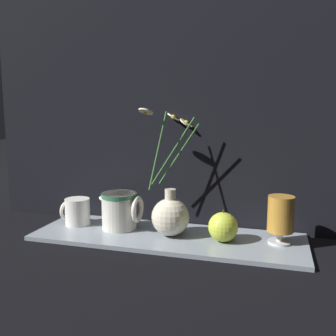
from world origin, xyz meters
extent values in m
plane|color=black|center=(0.00, 0.00, 0.00)|extent=(6.00, 6.00, 0.00)
cube|color=gray|center=(0.00, 0.00, 0.01)|extent=(0.78, 0.25, 0.01)
cube|color=black|center=(0.00, 0.14, 0.55)|extent=(1.28, 0.02, 1.10)
sphere|color=beige|center=(0.01, 0.00, 0.07)|extent=(0.11, 0.11, 0.11)
cylinder|color=beige|center=(0.01, 0.00, 0.13)|extent=(0.03, 0.03, 0.04)
cylinder|color=#336B2D|center=(-0.03, 0.01, 0.26)|extent=(0.03, 0.09, 0.22)
cylinder|color=beige|center=(-0.07, 0.03, 0.36)|extent=(0.05, 0.05, 0.02)
sphere|color=yellow|center=(-0.07, 0.03, 0.36)|extent=(0.02, 0.02, 0.02)
cylinder|color=#336B2D|center=(0.02, 0.06, 0.24)|extent=(0.13, 0.02, 0.18)
cylinder|color=beige|center=(0.03, 0.12, 0.33)|extent=(0.04, 0.05, 0.03)
sphere|color=yellow|center=(0.03, 0.12, 0.33)|extent=(0.02, 0.02, 0.02)
cylinder|color=#336B2D|center=(0.00, 0.06, 0.25)|extent=(0.13, 0.03, 0.20)
cylinder|color=beige|center=(-0.02, 0.12, 0.35)|extent=(0.04, 0.05, 0.02)
sphere|color=yellow|center=(-0.02, 0.12, 0.35)|extent=(0.01, 0.01, 0.01)
cylinder|color=silver|center=(-0.30, 0.02, 0.05)|extent=(0.08, 0.08, 0.08)
torus|color=silver|center=(-0.34, 0.02, 0.05)|extent=(0.01, 0.06, 0.06)
cylinder|color=beige|center=(-0.16, 0.02, 0.07)|extent=(0.10, 0.10, 0.11)
cylinder|color=#33724C|center=(-0.16, 0.02, 0.12)|extent=(0.11, 0.11, 0.01)
torus|color=beige|center=(-0.10, 0.02, 0.08)|extent=(0.01, 0.08, 0.08)
cone|color=beige|center=(-0.20, 0.02, 0.11)|extent=(0.04, 0.03, 0.04)
cylinder|color=silver|center=(0.31, 0.02, 0.01)|extent=(0.06, 0.06, 0.01)
cylinder|color=silver|center=(0.31, 0.02, 0.03)|extent=(0.02, 0.02, 0.03)
cylinder|color=#B77F2D|center=(0.31, 0.02, 0.09)|extent=(0.07, 0.07, 0.10)
sphere|color=#B7C638|center=(0.16, -0.01, 0.05)|extent=(0.08, 0.08, 0.08)
cylinder|color=#4C3819|center=(0.16, -0.01, 0.10)|extent=(0.00, 0.00, 0.01)
camera|label=1|loc=(0.29, -0.99, 0.37)|focal=40.00mm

